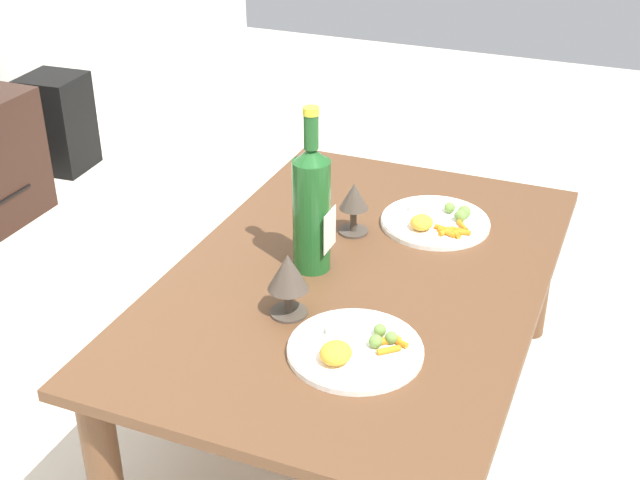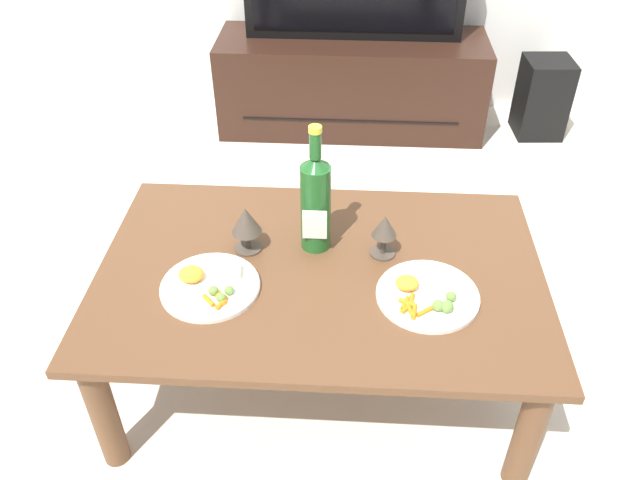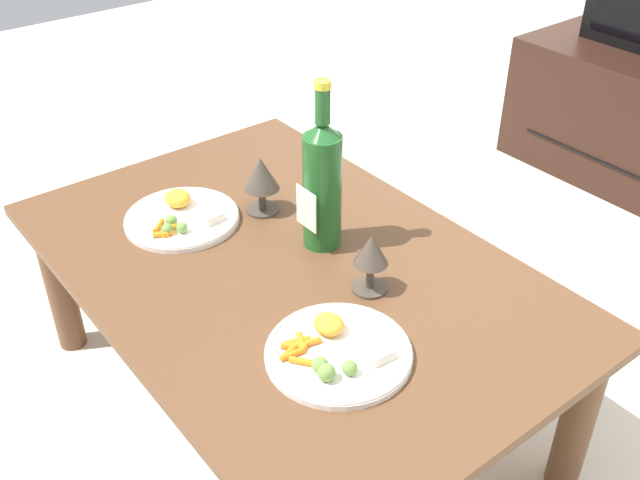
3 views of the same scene
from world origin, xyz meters
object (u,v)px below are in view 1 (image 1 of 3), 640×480
Objects in this scene: goblet_right at (354,200)px; floor_speaker at (58,123)px; dining_table at (359,297)px; wine_bottle at (312,205)px; dinner_plate_right at (436,221)px; dinner_plate_left at (355,348)px; goblet_left at (288,275)px.

floor_speaker is at bearing 61.93° from goblet_right.
dining_table is 1.90m from floor_speaker.
floor_speaker is at bearing 56.22° from wine_bottle.
dinner_plate_right is at bearing -57.41° from goblet_right.
dining_table is 0.24m from goblet_right.
wine_bottle is 1.41× the size of dinner_plate_right.
dinner_plate_left is 0.57m from dinner_plate_right.
goblet_right is at bearing -0.00° from goblet_left.
wine_bottle reaches higher than floor_speaker.
dinner_plate_right is (0.30, -0.20, -0.14)m from wine_bottle.
wine_bottle reaches higher than goblet_left.
wine_bottle is 2.71× the size of goblet_left.
wine_bottle is (-0.02, 0.11, 0.22)m from dining_table.
floor_speaker is at bearing 52.04° from goblet_left.
floor_speaker is 1.86m from wine_bottle.
dinner_plate_right is (0.28, -0.10, 0.08)m from dining_table.
goblet_right reaches higher than floor_speaker.
wine_bottle is at bearing 146.17° from dinner_plate_right.
wine_bottle is 2.90× the size of goblet_right.
dining_table is at bearing -155.40° from goblet_right.
dining_table is 8.70× the size of goblet_left.
goblet_left is (-1.20, -1.54, 0.33)m from floor_speaker.
dining_table is 4.62× the size of dinner_plate_left.
dining_table is at bearing -20.56° from goblet_left.
wine_bottle reaches higher than goblet_right.
floor_speaker is 2.72× the size of goblet_left.
goblet_left is 1.07× the size of goblet_right.
goblet_left reaches higher than dinner_plate_right.
floor_speaker is 2.91× the size of goblet_right.
dinner_plate_right is (-0.71, -1.71, 0.25)m from floor_speaker.
goblet_left is at bearing 159.44° from dining_table.
goblet_right reaches higher than dinner_plate_left.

